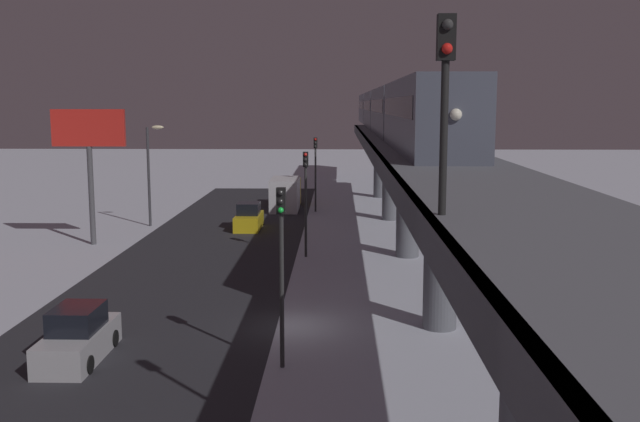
{
  "coord_description": "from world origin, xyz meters",
  "views": [
    {
      "loc": [
        -2.05,
        29.29,
        9.23
      ],
      "look_at": [
        -0.8,
        -20.35,
        1.89
      ],
      "focal_mm": 40.71,
      "sensor_mm": 36.0,
      "label": 1
    }
  ],
  "objects_px": {
    "sedan_yellow": "(249,218)",
    "traffic_light_near": "(281,251)",
    "box_truck": "(286,194)",
    "traffic_light_far": "(315,163)",
    "traffic_light_mid": "(306,188)",
    "sedan_silver": "(78,338)",
    "commercial_billboard": "(89,141)",
    "rail_signal": "(445,80)",
    "subway_train": "(387,109)"
  },
  "relations": [
    {
      "from": "sedan_silver",
      "to": "traffic_light_far",
      "type": "bearing_deg",
      "value": -101.5
    },
    {
      "from": "sedan_silver",
      "to": "commercial_billboard",
      "type": "xyz_separation_m",
      "value": [
        6.79,
        -21.73,
        6.04
      ]
    },
    {
      "from": "sedan_silver",
      "to": "rail_signal",
      "type": "bearing_deg",
      "value": 137.86
    },
    {
      "from": "sedan_yellow",
      "to": "traffic_light_near",
      "type": "height_order",
      "value": "traffic_light_near"
    },
    {
      "from": "rail_signal",
      "to": "traffic_light_mid",
      "type": "relative_size",
      "value": 0.62
    },
    {
      "from": "subway_train",
      "to": "sedan_yellow",
      "type": "distance_m",
      "value": 16.89
    },
    {
      "from": "traffic_light_mid",
      "to": "traffic_light_near",
      "type": "bearing_deg",
      "value": 90.0
    },
    {
      "from": "sedan_yellow",
      "to": "traffic_light_mid",
      "type": "distance_m",
      "value": 11.49
    },
    {
      "from": "subway_train",
      "to": "box_truck",
      "type": "xyz_separation_m",
      "value": [
        8.89,
        -0.47,
        -7.42
      ]
    },
    {
      "from": "sedan_silver",
      "to": "traffic_light_far",
      "type": "height_order",
      "value": "traffic_light_far"
    },
    {
      "from": "sedan_silver",
      "to": "traffic_light_near",
      "type": "xyz_separation_m",
      "value": [
        -7.5,
        0.65,
        3.41
      ]
    },
    {
      "from": "box_truck",
      "to": "traffic_light_mid",
      "type": "distance_m",
      "value": 20.93
    },
    {
      "from": "sedan_silver",
      "to": "commercial_billboard",
      "type": "relative_size",
      "value": 0.52
    },
    {
      "from": "sedan_yellow",
      "to": "traffic_light_far",
      "type": "xyz_separation_m",
      "value": [
        -4.7,
        -8.84,
        3.4
      ]
    },
    {
      "from": "subway_train",
      "to": "traffic_light_mid",
      "type": "bearing_deg",
      "value": 72.88
    },
    {
      "from": "rail_signal",
      "to": "commercial_billboard",
      "type": "xyz_separation_m",
      "value": [
        18.37,
        -32.2,
        -2.88
      ]
    },
    {
      "from": "traffic_light_mid",
      "to": "commercial_billboard",
      "type": "height_order",
      "value": "commercial_billboard"
    },
    {
      "from": "traffic_light_mid",
      "to": "commercial_billboard",
      "type": "distance_m",
      "value": 14.97
    },
    {
      "from": "rail_signal",
      "to": "traffic_light_far",
      "type": "distance_m",
      "value": 47.83
    },
    {
      "from": "box_truck",
      "to": "commercial_billboard",
      "type": "relative_size",
      "value": 0.83
    },
    {
      "from": "traffic_light_mid",
      "to": "sedan_silver",
      "type": "bearing_deg",
      "value": 67.49
    },
    {
      "from": "traffic_light_near",
      "to": "traffic_light_far",
      "type": "xyz_separation_m",
      "value": [
        0.0,
        -37.5,
        0.0
      ]
    },
    {
      "from": "traffic_light_near",
      "to": "traffic_light_mid",
      "type": "height_order",
      "value": "same"
    },
    {
      "from": "subway_train",
      "to": "commercial_billboard",
      "type": "xyz_separation_m",
      "value": [
        20.48,
        16.46,
        -1.94
      ]
    },
    {
      "from": "traffic_light_near",
      "to": "traffic_light_far",
      "type": "relative_size",
      "value": 1.0
    },
    {
      "from": "sedan_silver",
      "to": "traffic_light_far",
      "type": "relative_size",
      "value": 0.72
    },
    {
      "from": "sedan_silver",
      "to": "traffic_light_near",
      "type": "height_order",
      "value": "traffic_light_near"
    },
    {
      "from": "traffic_light_mid",
      "to": "commercial_billboard",
      "type": "xyz_separation_m",
      "value": [
        14.29,
        -3.62,
        2.63
      ]
    },
    {
      "from": "traffic_light_mid",
      "to": "box_truck",
      "type": "bearing_deg",
      "value": -82.52
    },
    {
      "from": "sedan_yellow",
      "to": "traffic_light_mid",
      "type": "xyz_separation_m",
      "value": [
        -4.7,
        9.91,
        3.4
      ]
    },
    {
      "from": "traffic_light_mid",
      "to": "traffic_light_far",
      "type": "height_order",
      "value": "same"
    },
    {
      "from": "rail_signal",
      "to": "subway_train",
      "type": "bearing_deg",
      "value": -92.48
    },
    {
      "from": "box_truck",
      "to": "traffic_light_near",
      "type": "height_order",
      "value": "traffic_light_near"
    },
    {
      "from": "commercial_billboard",
      "to": "box_truck",
      "type": "bearing_deg",
      "value": -124.39
    },
    {
      "from": "subway_train",
      "to": "rail_signal",
      "type": "height_order",
      "value": "rail_signal"
    },
    {
      "from": "traffic_light_near",
      "to": "traffic_light_far",
      "type": "bearing_deg",
      "value": -90.0
    },
    {
      "from": "box_truck",
      "to": "traffic_light_mid",
      "type": "xyz_separation_m",
      "value": [
        -2.7,
        20.56,
        2.85
      ]
    },
    {
      "from": "traffic_light_near",
      "to": "sedan_silver",
      "type": "bearing_deg",
      "value": -4.96
    },
    {
      "from": "box_truck",
      "to": "traffic_light_far",
      "type": "xyz_separation_m",
      "value": [
        -2.7,
        1.8,
        2.85
      ]
    },
    {
      "from": "sedan_silver",
      "to": "traffic_light_near",
      "type": "relative_size",
      "value": 0.72
    },
    {
      "from": "sedan_yellow",
      "to": "traffic_light_far",
      "type": "relative_size",
      "value": 0.67
    },
    {
      "from": "sedan_yellow",
      "to": "commercial_billboard",
      "type": "relative_size",
      "value": 0.48
    },
    {
      "from": "traffic_light_mid",
      "to": "commercial_billboard",
      "type": "bearing_deg",
      "value": -14.23
    },
    {
      "from": "box_truck",
      "to": "traffic_light_near",
      "type": "relative_size",
      "value": 1.16
    },
    {
      "from": "sedan_yellow",
      "to": "box_truck",
      "type": "bearing_deg",
      "value": 79.36
    },
    {
      "from": "subway_train",
      "to": "traffic_light_far",
      "type": "relative_size",
      "value": 11.57
    },
    {
      "from": "sedan_yellow",
      "to": "traffic_light_mid",
      "type": "bearing_deg",
      "value": -64.63
    },
    {
      "from": "subway_train",
      "to": "box_truck",
      "type": "distance_m",
      "value": 11.58
    },
    {
      "from": "sedan_silver",
      "to": "traffic_light_mid",
      "type": "distance_m",
      "value": 19.89
    },
    {
      "from": "rail_signal",
      "to": "commercial_billboard",
      "type": "height_order",
      "value": "rail_signal"
    }
  ]
}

